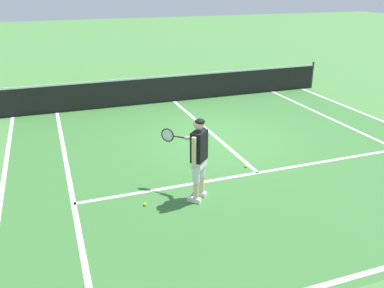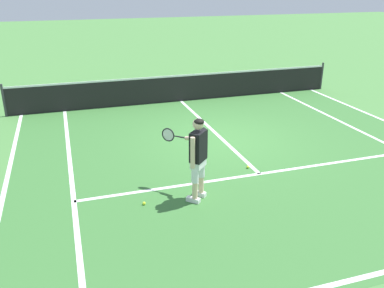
{
  "view_description": "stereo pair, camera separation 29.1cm",
  "coord_description": "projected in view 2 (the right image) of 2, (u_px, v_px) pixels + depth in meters",
  "views": [
    {
      "loc": [
        -4.31,
        -9.73,
        4.11
      ],
      "look_at": [
        -1.71,
        -2.56,
        1.05
      ],
      "focal_mm": 38.12,
      "sensor_mm": 36.0,
      "label": 1
    },
    {
      "loc": [
        -4.04,
        -9.82,
        4.11
      ],
      "look_at": [
        -1.71,
        -2.56,
        1.05
      ],
      "focal_mm": 38.12,
      "sensor_mm": 36.0,
      "label": 2
    }
  ],
  "objects": [
    {
      "name": "ground_plane",
      "position": [
        222.0,
        139.0,
        11.36
      ],
      "size": [
        80.0,
        80.0,
        0.0
      ],
      "primitive_type": "plane",
      "color": "#477F3D"
    },
    {
      "name": "court_inner_surface",
      "position": [
        235.0,
        152.0,
        10.54
      ],
      "size": [
        10.98,
        10.45,
        0.0
      ],
      "primitive_type": "cube",
      "color": "#387033",
      "rests_on": "ground"
    },
    {
      "name": "line_baseline",
      "position": [
        369.0,
        276.0,
        6.1
      ],
      "size": [
        10.98,
        0.1,
        0.01
      ],
      "primitive_type": "cube",
      "color": "white",
      "rests_on": "ground"
    },
    {
      "name": "line_service",
      "position": [
        260.0,
        174.0,
        9.32
      ],
      "size": [
        8.23,
        0.1,
        0.01
      ],
      "primitive_type": "cube",
      "color": "white",
      "rests_on": "ground"
    },
    {
      "name": "line_centre_service",
      "position": [
        211.0,
        129.0,
        12.15
      ],
      "size": [
        0.1,
        6.4,
        0.01
      ],
      "primitive_type": "cube",
      "color": "white",
      "rests_on": "ground"
    },
    {
      "name": "line_singles_left",
      "position": [
        71.0,
        173.0,
        9.37
      ],
      "size": [
        0.1,
        10.05,
        0.01
      ],
      "primitive_type": "cube",
      "color": "white",
      "rests_on": "ground"
    },
    {
      "name": "line_singles_right",
      "position": [
        367.0,
        135.0,
        11.71
      ],
      "size": [
        0.1,
        10.05,
        0.01
      ],
      "primitive_type": "cube",
      "color": "white",
      "rests_on": "ground"
    },
    {
      "name": "line_doubles_left",
      "position": [
        6.0,
        181.0,
        8.98
      ],
      "size": [
        0.1,
        10.05,
        0.01
      ],
      "primitive_type": "cube",
      "color": "white",
      "rests_on": "ground"
    },
    {
      "name": "tennis_net",
      "position": [
        181.0,
        88.0,
        14.79
      ],
      "size": [
        11.96,
        0.08,
        1.07
      ],
      "color": "#333338",
      "rests_on": "ground"
    },
    {
      "name": "tennis_player",
      "position": [
        197.0,
        154.0,
        7.9
      ],
      "size": [
        0.75,
        1.16,
        1.71
      ],
      "color": "white",
      "rests_on": "ground"
    },
    {
      "name": "tennis_ball_near_feet",
      "position": [
        144.0,
        203.0,
        8.03
      ],
      "size": [
        0.07,
        0.07,
        0.07
      ],
      "primitive_type": "sphere",
      "color": "#CCE02D",
      "rests_on": "ground"
    },
    {
      "name": "tennis_ball_by_baseline",
      "position": [
        248.0,
        167.0,
        9.59
      ],
      "size": [
        0.07,
        0.07,
        0.07
      ],
      "primitive_type": "sphere",
      "color": "#CCE02D",
      "rests_on": "ground"
    }
  ]
}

